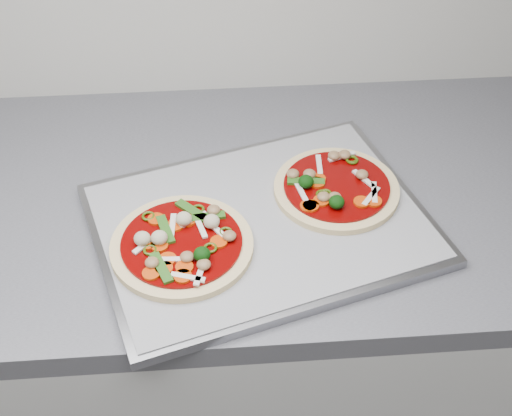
{
  "coord_description": "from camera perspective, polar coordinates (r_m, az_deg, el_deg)",
  "views": [
    {
      "loc": [
        -0.17,
        0.45,
        1.66
      ],
      "look_at": [
        -0.12,
        1.23,
        0.93
      ],
      "focal_mm": 50.0,
      "sensor_mm": 36.0,
      "label": 1
    }
  ],
  "objects": [
    {
      "name": "baking_tray",
      "position": [
        1.07,
        0.42,
        -1.35
      ],
      "size": [
        0.57,
        0.48,
        0.02
      ],
      "primitive_type": "cube",
      "rotation": [
        0.0,
        0.0,
        0.29
      ],
      "color": "gray",
      "rests_on": "countertop"
    },
    {
      "name": "countertop",
      "position": [
        1.17,
        5.4,
        0.84
      ],
      "size": [
        3.6,
        0.6,
        0.04
      ],
      "primitive_type": "cube",
      "color": "slate",
      "rests_on": "base_cabinet"
    },
    {
      "name": "parchment",
      "position": [
        1.07,
        0.42,
        -1.01
      ],
      "size": [
        0.55,
        0.46,
        0.0
      ],
      "primitive_type": "cube",
      "rotation": [
        0.0,
        0.0,
        0.3
      ],
      "color": "#A09FA5",
      "rests_on": "baking_tray"
    },
    {
      "name": "pizza_left",
      "position": [
        1.02,
        -5.94,
        -2.87
      ],
      "size": [
        0.26,
        0.26,
        0.03
      ],
      "rotation": [
        0.0,
        0.0,
        0.3
      ],
      "color": "beige",
      "rests_on": "parchment"
    },
    {
      "name": "base_cabinet",
      "position": [
        1.5,
        4.27,
        -11.99
      ],
      "size": [
        3.6,
        0.6,
        0.86
      ],
      "primitive_type": "cube",
      "color": "silver",
      "rests_on": "ground"
    },
    {
      "name": "pizza_right",
      "position": [
        1.11,
        6.34,
        1.64
      ],
      "size": [
        0.2,
        0.2,
        0.03
      ],
      "rotation": [
        0.0,
        0.0,
        -0.03
      ],
      "color": "beige",
      "rests_on": "parchment"
    }
  ]
}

